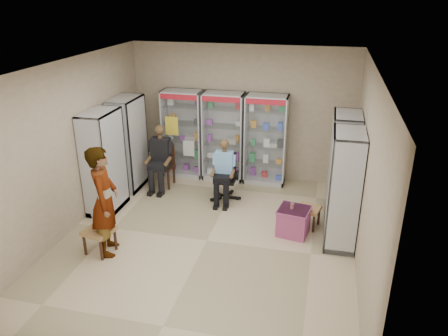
% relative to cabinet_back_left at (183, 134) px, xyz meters
% --- Properties ---
extents(floor, '(6.00, 6.00, 0.00)m').
position_rel_cabinet_back_left_xyz_m(floor, '(1.30, -2.73, -1.00)').
color(floor, '#C6B08A').
rests_on(floor, ground).
extents(room_shell, '(5.02, 6.02, 3.01)m').
position_rel_cabinet_back_left_xyz_m(room_shell, '(1.30, -2.73, 0.97)').
color(room_shell, tan).
rests_on(room_shell, ground).
extents(cabinet_back_left, '(0.90, 0.50, 2.00)m').
position_rel_cabinet_back_left_xyz_m(cabinet_back_left, '(0.00, 0.00, 0.00)').
color(cabinet_back_left, silver).
rests_on(cabinet_back_left, floor).
extents(cabinet_back_mid, '(0.90, 0.50, 2.00)m').
position_rel_cabinet_back_left_xyz_m(cabinet_back_mid, '(0.95, 0.00, 0.00)').
color(cabinet_back_mid, '#A3A6AA').
rests_on(cabinet_back_mid, floor).
extents(cabinet_back_right, '(0.90, 0.50, 2.00)m').
position_rel_cabinet_back_left_xyz_m(cabinet_back_right, '(1.90, 0.00, 0.00)').
color(cabinet_back_right, '#A9ACB0').
rests_on(cabinet_back_right, floor).
extents(cabinet_right_far, '(0.90, 0.50, 2.00)m').
position_rel_cabinet_back_left_xyz_m(cabinet_right_far, '(3.53, -1.13, 0.00)').
color(cabinet_right_far, '#A5A9AC').
rests_on(cabinet_right_far, floor).
extents(cabinet_right_near, '(0.90, 0.50, 2.00)m').
position_rel_cabinet_back_left_xyz_m(cabinet_right_near, '(3.53, -2.23, 0.00)').
color(cabinet_right_near, silver).
rests_on(cabinet_right_near, floor).
extents(cabinet_left_far, '(0.90, 0.50, 2.00)m').
position_rel_cabinet_back_left_xyz_m(cabinet_left_far, '(-0.93, -0.93, 0.00)').
color(cabinet_left_far, silver).
rests_on(cabinet_left_far, floor).
extents(cabinet_left_near, '(0.90, 0.50, 2.00)m').
position_rel_cabinet_back_left_xyz_m(cabinet_left_near, '(-0.93, -2.03, 0.00)').
color(cabinet_left_near, '#BABDC2').
rests_on(cabinet_left_near, floor).
extents(wooden_chair, '(0.42, 0.42, 0.94)m').
position_rel_cabinet_back_left_xyz_m(wooden_chair, '(-0.25, -0.73, -0.53)').
color(wooden_chair, black).
rests_on(wooden_chair, floor).
extents(seated_customer, '(0.44, 0.60, 1.34)m').
position_rel_cabinet_back_left_xyz_m(seated_customer, '(-0.25, -0.78, -0.33)').
color(seated_customer, black).
rests_on(seated_customer, floor).
extents(office_chair, '(0.55, 0.55, 0.98)m').
position_rel_cabinet_back_left_xyz_m(office_chair, '(1.23, -1.06, -0.51)').
color(office_chair, black).
rests_on(office_chair, floor).
extents(seated_shopkeeper, '(0.43, 0.59, 1.25)m').
position_rel_cabinet_back_left_xyz_m(seated_shopkeeper, '(1.23, -1.11, -0.38)').
color(seated_shopkeeper, '#72A1E1').
rests_on(seated_shopkeeper, floor).
extents(pink_trunk, '(0.59, 0.57, 0.50)m').
position_rel_cabinet_back_left_xyz_m(pink_trunk, '(2.74, -2.14, -0.75)').
color(pink_trunk, '#A04081').
rests_on(pink_trunk, floor).
extents(tea_glass, '(0.07, 0.07, 0.10)m').
position_rel_cabinet_back_left_xyz_m(tea_glass, '(2.70, -2.13, -0.45)').
color(tea_glass, '#4E2606').
rests_on(tea_glass, pink_trunk).
extents(woven_stool_a, '(0.48, 0.48, 0.39)m').
position_rel_cabinet_back_left_xyz_m(woven_stool_a, '(2.98, -1.81, -0.80)').
color(woven_stool_a, '#A78946').
rests_on(woven_stool_a, floor).
extents(woven_stool_b, '(0.52, 0.52, 0.44)m').
position_rel_cabinet_back_left_xyz_m(woven_stool_b, '(-0.33, -3.48, -0.78)').
color(woven_stool_b, '#9E6B42').
rests_on(woven_stool_b, floor).
extents(standing_man, '(0.64, 0.79, 1.86)m').
position_rel_cabinet_back_left_xyz_m(standing_man, '(-0.20, -3.41, -0.07)').
color(standing_man, '#99999C').
rests_on(standing_man, floor).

